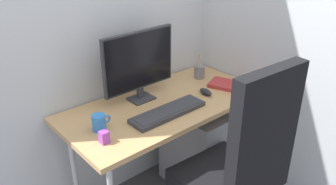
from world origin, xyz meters
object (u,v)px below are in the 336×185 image
object	(u,v)px
office_chair	(239,167)
monitor	(139,62)
keyboard	(168,112)
coffee_mug	(99,123)
mouse	(206,92)
desk_clamp_accessory	(104,137)
notebook	(227,85)
filing_cabinet	(201,145)
pen_holder	(199,72)

from	to	relation	value
office_chair	monitor	size ratio (longest dim) A/B	2.40
keyboard	coffee_mug	size ratio (longest dim) A/B	4.39
mouse	desk_clamp_accessory	xyz separation A→B (m)	(-0.78, -0.05, 0.01)
office_chair	monitor	distance (m)	0.83
office_chair	notebook	distance (m)	0.70
filing_cabinet	monitor	size ratio (longest dim) A/B	1.22
monitor	notebook	distance (m)	0.64
monitor	keyboard	world-z (taller)	monitor
keyboard	mouse	size ratio (longest dim) A/B	4.51
mouse	notebook	distance (m)	0.20
monitor	keyboard	distance (m)	0.35
pen_holder	desk_clamp_accessory	world-z (taller)	pen_holder
filing_cabinet	mouse	distance (m)	0.47
filing_cabinet	keyboard	world-z (taller)	keyboard
coffee_mug	desk_clamp_accessory	xyz separation A→B (m)	(-0.04, -0.12, -0.01)
monitor	coffee_mug	size ratio (longest dim) A/B	4.54
mouse	coffee_mug	bearing A→B (deg)	-176.14
notebook	coffee_mug	bearing A→B (deg)	153.36
notebook	mouse	bearing A→B (deg)	155.55
pen_holder	desk_clamp_accessory	xyz separation A→B (m)	(-0.94, -0.26, -0.02)
keyboard	monitor	bearing A→B (deg)	90.86
coffee_mug	filing_cabinet	bearing A→B (deg)	-1.16
monitor	desk_clamp_accessory	bearing A→B (deg)	-147.85
office_chair	filing_cabinet	size ratio (longest dim) A/B	1.97
coffee_mug	desk_clamp_accessory	world-z (taller)	coffee_mug
keyboard	notebook	xyz separation A→B (m)	(0.55, 0.03, -0.00)
mouse	desk_clamp_accessory	bearing A→B (deg)	-167.23
filing_cabinet	pen_holder	world-z (taller)	pen_holder
filing_cabinet	desk_clamp_accessory	size ratio (longest dim) A/B	9.49
monitor	mouse	world-z (taller)	monitor
office_chair	keyboard	size ratio (longest dim) A/B	2.49
pen_holder	notebook	bearing A→B (deg)	-81.16
keyboard	pen_holder	bearing A→B (deg)	26.15
keyboard	desk_clamp_accessory	world-z (taller)	desk_clamp_accessory
office_chair	keyboard	distance (m)	0.50
keyboard	mouse	bearing A→B (deg)	6.01
mouse	desk_clamp_accessory	world-z (taller)	desk_clamp_accessory
office_chair	filing_cabinet	distance (m)	0.71
monitor	keyboard	xyz separation A→B (m)	(0.00, -0.26, -0.23)
filing_cabinet	monitor	xyz separation A→B (m)	(-0.40, 0.17, 0.69)
office_chair	monitor	world-z (taller)	office_chair
office_chair	notebook	world-z (taller)	office_chair
filing_cabinet	mouse	xyz separation A→B (m)	(-0.04, -0.06, 0.46)
filing_cabinet	coffee_mug	bearing A→B (deg)	178.84
office_chair	pen_holder	bearing A→B (deg)	59.03
mouse	pen_holder	size ratio (longest dim) A/B	0.63
mouse	coffee_mug	size ratio (longest dim) A/B	0.97
mouse	pen_holder	distance (m)	0.27
office_chair	coffee_mug	size ratio (longest dim) A/B	10.92
notebook	desk_clamp_accessory	world-z (taller)	desk_clamp_accessory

